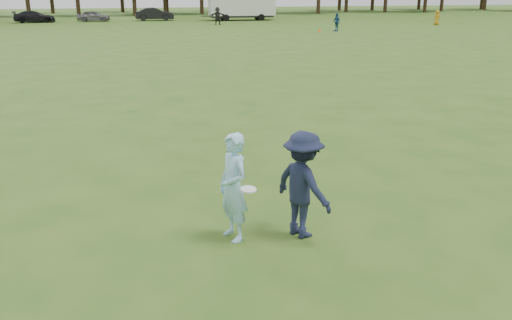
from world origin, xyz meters
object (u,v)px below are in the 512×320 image
(car_d, at_px, (34,17))
(car_f, at_px, (155,14))
(defender, at_px, (303,185))
(player_far_b, at_px, (337,22))
(thrower, at_px, (233,187))
(player_far_c, at_px, (437,18))
(cargo_trailer, at_px, (242,5))
(field_cone, at_px, (319,30))
(player_far_d, at_px, (218,16))
(car_e, at_px, (94,16))

(car_d, bearing_deg, car_f, -93.16)
(defender, xyz_separation_m, player_far_b, (16.05, 41.65, -0.11))
(thrower, relative_size, car_d, 0.41)
(car_d, bearing_deg, player_far_c, -114.32)
(car_f, bearing_deg, thrower, -179.41)
(thrower, bearing_deg, cargo_trailer, 148.58)
(defender, height_order, field_cone, defender)
(player_far_b, relative_size, car_d, 0.37)
(defender, bearing_deg, car_f, -26.89)
(player_far_d, bearing_deg, car_e, 149.63)
(player_far_c, height_order, cargo_trailer, cargo_trailer)
(car_d, bearing_deg, player_far_b, -129.01)
(field_cone, height_order, cargo_trailer, cargo_trailer)
(player_far_c, distance_m, player_far_d, 23.96)
(player_far_b, bearing_deg, player_far_d, -155.90)
(player_far_c, bearing_deg, cargo_trailer, 17.69)
(player_far_c, distance_m, car_f, 33.15)
(player_far_d, bearing_deg, defender, -95.19)
(player_far_b, distance_m, car_d, 35.52)
(player_far_b, height_order, car_e, player_far_b)
(field_cone, bearing_deg, player_far_d, 125.74)
(car_f, bearing_deg, player_far_d, -142.50)
(player_far_c, bearing_deg, car_e, 30.19)
(field_cone, xyz_separation_m, cargo_trailer, (-3.95, 18.22, 1.63))
(thrower, relative_size, player_far_d, 1.00)
(defender, height_order, car_d, defender)
(cargo_trailer, bearing_deg, car_e, 175.31)
(field_cone, bearing_deg, car_e, 137.80)
(car_d, height_order, car_f, car_f)
(field_cone, bearing_deg, cargo_trailer, 102.23)
(defender, relative_size, field_cone, 6.33)
(player_far_d, distance_m, field_cone, 13.73)
(field_cone, bearing_deg, car_f, 125.86)
(player_far_d, height_order, car_d, player_far_d)
(player_far_b, bearing_deg, car_f, -158.52)
(car_f, relative_size, cargo_trailer, 0.52)
(thrower, xyz_separation_m, player_far_c, (30.74, 46.73, -0.16))
(player_far_c, height_order, car_f, player_far_c)
(car_f, xyz_separation_m, cargo_trailer, (10.55, -1.83, 1.01))
(car_e, relative_size, field_cone, 12.69)
(field_cone, bearing_deg, defender, -109.03)
(player_far_c, bearing_deg, thrower, 107.82)
(player_far_b, xyz_separation_m, player_far_c, (13.50, 5.21, -0.05))
(player_far_d, xyz_separation_m, car_f, (-6.49, 8.93, -0.18))
(car_f, relative_size, field_cone, 15.56)
(defender, height_order, player_far_b, defender)
(player_far_c, xyz_separation_m, player_far_d, (-23.29, 5.62, 0.16))
(car_f, bearing_deg, field_cone, -142.65)
(defender, distance_m, player_far_c, 55.40)
(player_far_c, relative_size, car_d, 0.34)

